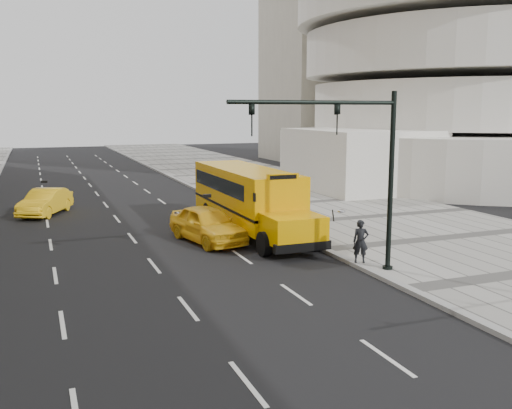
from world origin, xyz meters
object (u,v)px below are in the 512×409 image
object	(u,v)px
pedestrian	(361,241)
taxi_far	(45,202)
taxi_near	(207,224)
traffic_signal	(357,160)
school_bus	(247,194)

from	to	relation	value
pedestrian	taxi_far	bearing A→B (deg)	147.73
taxi_near	traffic_signal	bearing A→B (deg)	-77.46
school_bus	traffic_signal	size ratio (longest dim) A/B	1.81
taxi_near	taxi_far	world-z (taller)	taxi_near
taxi_near	pedestrian	xyz separation A→B (m)	(4.15, -5.93, 0.16)
school_bus	taxi_near	size ratio (longest dim) A/B	2.47
school_bus	taxi_near	distance (m)	3.14
taxi_near	taxi_far	size ratio (longest dim) A/B	1.07
taxi_near	taxi_far	xyz separation A→B (m)	(-6.51, 9.67, -0.08)
pedestrian	traffic_signal	size ratio (longest dim) A/B	0.25
taxi_near	taxi_far	bearing A→B (deg)	112.09
taxi_far	traffic_signal	size ratio (longest dim) A/B	0.68
taxi_near	pedestrian	world-z (taller)	pedestrian
pedestrian	traffic_signal	xyz separation A→B (m)	(-0.96, -1.12, 3.14)
school_bus	pedestrian	world-z (taller)	school_bus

